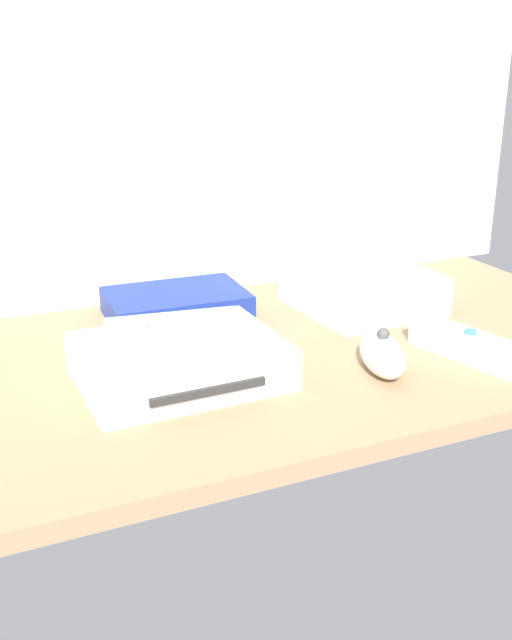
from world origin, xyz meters
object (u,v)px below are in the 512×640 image
Objects in this scene: mini_computer at (362,289)px; remote_classic_pad at (177,333)px; network_router at (176,304)px; remote_nunchuk at (382,354)px; game_console at (180,361)px; remote_wand at (469,346)px.

mini_computer is 1.19× the size of remote_classic_pad.
network_router is 30.20cm from remote_nunchuk.
remote_classic_pad reaches higher than game_console.
remote_wand is (1.84, -20.16, -1.13)cm from mini_computer.
remote_nunchuk is at bearing -58.03° from network_router.
game_console is 1.97× the size of remote_nunchuk.
remote_wand is at bearing -5.64° from remote_classic_pad.
remote_wand is (26.21, -27.09, -0.19)cm from network_router.
remote_classic_pad reaches higher than mini_computer.
game_console is 33.09cm from remote_wand.
network_router is 20.58cm from remote_classic_pad.
mini_computer is at bearing 81.72° from remote_nunchuk.
game_console is at bearing -21.94° from remote_classic_pad.
remote_classic_pad reaches higher than network_router.
remote_nunchuk is (-9.38, -19.28, -0.60)cm from mini_computer.
remote_classic_pad is (-6.16, -19.28, 3.71)cm from network_router.
remote_nunchuk reaches higher than network_router.
game_console is at bearing -157.66° from mini_computer.
remote_nunchuk is at bearing -10.21° from remote_classic_pad.
remote_classic_pad is at bearing 179.53° from remote_nunchuk.
game_console is 20.29cm from network_router.
mini_computer is at bearing 20.97° from game_console.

